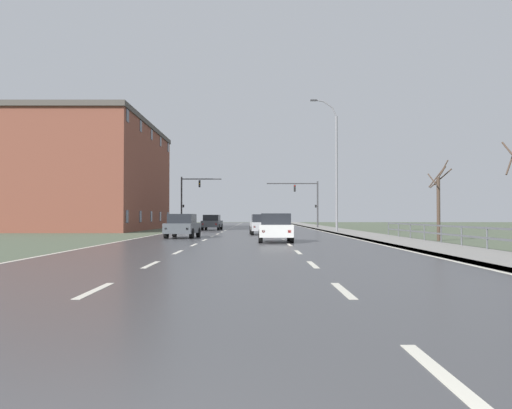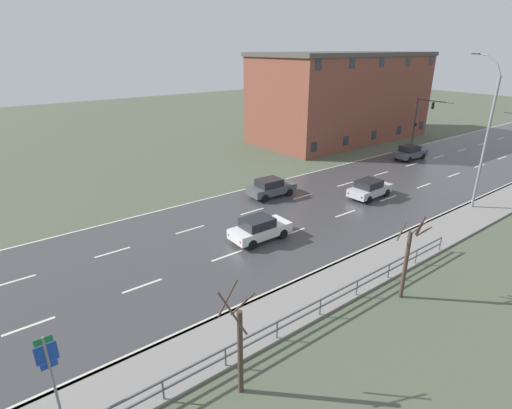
# 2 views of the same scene
# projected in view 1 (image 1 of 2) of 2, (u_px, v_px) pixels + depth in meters

# --- Properties ---
(ground_plane) EXTENTS (160.00, 160.00, 0.12)m
(ground_plane) POSITION_uv_depth(u_px,v_px,m) (249.00, 232.00, 50.70)
(ground_plane) COLOR #4C5642
(road_asphalt_strip) EXTENTS (14.00, 120.00, 0.03)m
(road_asphalt_strip) POSITION_uv_depth(u_px,v_px,m) (251.00, 228.00, 62.69)
(road_asphalt_strip) COLOR #3D3D3F
(road_asphalt_strip) RESTS_ON ground
(sidewalk_right) EXTENTS (3.00, 120.00, 0.12)m
(sidewalk_right) POSITION_uv_depth(u_px,v_px,m) (323.00, 228.00, 62.68)
(sidewalk_right) COLOR gray
(sidewalk_right) RESTS_ON ground
(guardrail) EXTENTS (0.07, 26.49, 1.00)m
(guardrail) POSITION_uv_depth(u_px,v_px,m) (462.00, 232.00, 23.92)
(guardrail) COLOR #515459
(guardrail) RESTS_ON ground
(street_lamp_midground) EXTENTS (2.32, 0.24, 11.49)m
(street_lamp_midground) POSITION_uv_depth(u_px,v_px,m) (336.00, 167.00, 46.06)
(street_lamp_midground) COLOR slate
(street_lamp_midground) RESTS_ON ground
(traffic_signal_right) EXTENTS (6.03, 0.36, 5.51)m
(traffic_signal_right) POSITION_uv_depth(u_px,v_px,m) (308.00, 197.00, 62.86)
(traffic_signal_right) COLOR #38383A
(traffic_signal_right) RESTS_ON ground
(traffic_signal_left) EXTENTS (4.69, 0.36, 5.98)m
(traffic_signal_left) POSITION_uv_depth(u_px,v_px,m) (189.00, 195.00, 62.04)
(traffic_signal_left) COLOR #38383A
(traffic_signal_left) RESTS_ON ground
(car_distant) EXTENTS (1.87, 4.12, 1.57)m
(car_distant) POSITION_uv_depth(u_px,v_px,m) (276.00, 228.00, 29.26)
(car_distant) COLOR silver
(car_distant) RESTS_ON ground
(car_mid_centre) EXTENTS (1.98, 4.18, 1.57)m
(car_mid_centre) POSITION_uv_depth(u_px,v_px,m) (263.00, 224.00, 41.43)
(car_mid_centre) COLOR #B7B7BC
(car_mid_centre) RESTS_ON ground
(car_far_left) EXTENTS (2.01, 4.19, 1.57)m
(car_far_left) POSITION_uv_depth(u_px,v_px,m) (183.00, 226.00, 35.02)
(car_far_left) COLOR #474C51
(car_far_left) RESTS_ON ground
(car_near_left) EXTENTS (1.99, 4.18, 1.57)m
(car_near_left) POSITION_uv_depth(u_px,v_px,m) (213.00, 222.00, 55.09)
(car_near_left) COLOR #474C51
(car_near_left) RESTS_ON ground
(brick_building) EXTENTS (11.96, 24.45, 11.25)m
(brick_building) POSITION_uv_depth(u_px,v_px,m) (97.00, 177.00, 57.37)
(brick_building) COLOR brown
(brick_building) RESTS_ON ground
(bare_tree_mid) EXTENTS (1.42, 1.51, 4.70)m
(bare_tree_mid) POSITION_uv_depth(u_px,v_px,m) (439.00, 203.00, 31.08)
(bare_tree_mid) COLOR #423328
(bare_tree_mid) RESTS_ON ground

